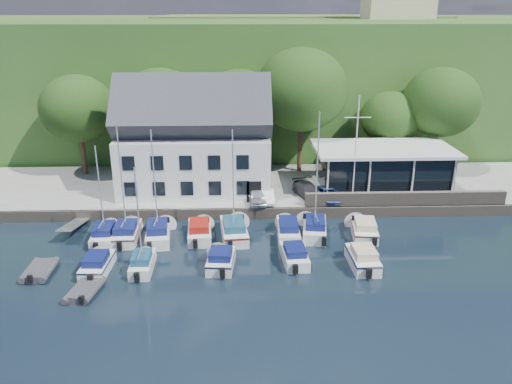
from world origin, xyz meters
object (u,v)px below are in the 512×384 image
car_white (267,195)px  boat_r1_0 (100,190)px  boat_r2_0 (97,262)px  boat_r1_2 (155,184)px  harbor_building (195,145)px  boat_r2_1 (139,217)px  car_blue (328,194)px  boat_r2_4 (363,256)px  boat_r1_3 (200,229)px  boat_r1_5 (288,228)px  boat_r1_6 (317,181)px  boat_r2_2 (221,258)px  boat_r1_1 (122,188)px  dinghy_1 (84,289)px  car_silver (256,196)px  club_pavilion (382,168)px  boat_r2_3 (294,253)px  flagpole (356,150)px  boat_r1_4 (233,182)px  car_dgrey (308,190)px  dinghy_0 (39,269)px  boat_r1_7 (364,227)px

car_white → boat_r1_0: (-13.30, -5.68, 2.75)m
car_white → boat_r2_0: 16.54m
boat_r1_2 → harbor_building: bearing=69.2°
car_white → boat_r1_2: size_ratio=0.37×
boat_r2_1 → boat_r1_0: bearing=127.5°
boat_r2_0 → boat_r1_2: bearing=57.4°
car_blue → boat_r2_4: car_blue is taller
car_white → boat_r1_3: 7.96m
boat_r1_5 → boat_r1_6: boat_r1_6 is taller
boat_r1_6 → boat_r2_2: boat_r1_6 is taller
boat_r1_1 → boat_r1_6: bearing=-0.6°
dinghy_1 → boat_r1_3: bearing=60.5°
boat_r1_3 → harbor_building: bearing=91.7°
car_white → boat_r1_6: 7.08m
car_silver → boat_r1_1: 12.15m
club_pavilion → dinghy_1: bearing=-144.6°
harbor_building → boat_r1_3: size_ratio=2.38×
boat_r1_5 → boat_r2_3: boat_r1_5 is taller
car_silver → boat_r1_0: bearing=-162.7°
car_silver → car_blue: bearing=-2.5°
flagpole → boat_r2_0: bearing=-152.4°
boat_r1_4 → boat_r2_3: 7.47m
car_blue → boat_r2_3: car_blue is taller
flagpole → boat_r2_1: size_ratio=1.17×
car_blue → boat_r1_1: (-17.25, -5.64, 2.80)m
boat_r1_3 → club_pavilion: bearing=23.0°
boat_r1_0 → boat_r1_1: 1.71m
flagpole → boat_r2_0: (-20.42, -10.68, -5.11)m
car_dgrey → boat_r1_1: bearing=-174.1°
boat_r1_2 → boat_r2_3: bearing=-27.9°
boat_r1_5 → boat_r2_1: boat_r2_1 is taller
dinghy_0 → boat_r1_7: bearing=11.8°
boat_r1_3 → boat_r2_0: bearing=-146.3°
car_white → boat_r2_3: size_ratio=0.64×
car_silver → boat_r1_4: size_ratio=0.40×
car_silver → boat_r1_5: bearing=-70.8°
boat_r1_7 → car_blue: bearing=117.0°
boat_r1_3 → flagpole: bearing=17.7°
boat_r1_0 → boat_r1_1: boat_r1_1 is taller
club_pavilion → boat_r1_1: size_ratio=1.50×
club_pavilion → car_dgrey: bearing=-163.2°
car_blue → car_white: bearing=167.7°
boat_r1_5 → boat_r2_3: size_ratio=1.23×
boat_r2_1 → dinghy_1: boat_r2_1 is taller
harbor_building → boat_r1_0: 11.58m
boat_r2_3 → dinghy_1: 14.70m
club_pavilion → boat_r1_5: club_pavilion is taller
club_pavilion → boat_r2_1: bearing=-146.3°
boat_r1_3 → boat_r2_0: boat_r1_3 is taller
club_pavilion → boat_r1_4: (-14.29, -8.63, 1.69)m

